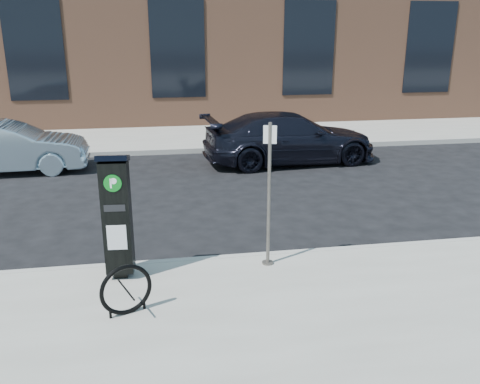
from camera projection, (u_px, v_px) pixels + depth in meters
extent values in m
plane|color=black|center=(222.00, 265.00, 8.26)|extent=(120.00, 120.00, 0.00)
cube|color=gray|center=(178.00, 120.00, 21.40)|extent=(60.00, 12.00, 0.15)
cube|color=#9E9B93|center=(222.00, 261.00, 8.22)|extent=(60.00, 0.12, 0.16)
cube|color=#9E9B93|center=(188.00, 151.00, 15.77)|extent=(60.00, 0.12, 0.16)
cube|color=#8C593F|center=(171.00, 23.00, 23.03)|extent=(28.00, 10.00, 8.00)
cube|color=black|center=(35.00, 50.00, 17.82)|extent=(2.00, 0.06, 3.50)
cube|color=black|center=(178.00, 49.00, 18.61)|extent=(2.00, 0.06, 3.50)
cube|color=black|center=(309.00, 48.00, 19.41)|extent=(2.00, 0.06, 3.50)
cube|color=black|center=(430.00, 48.00, 20.20)|extent=(2.00, 0.06, 3.50)
cube|color=black|center=(122.00, 273.00, 7.55)|extent=(0.21, 0.21, 0.10)
cube|color=black|center=(117.00, 217.00, 7.28)|extent=(0.41, 0.37, 1.66)
cube|color=black|center=(113.00, 158.00, 7.02)|extent=(0.46, 0.41, 0.15)
cylinder|color=#085D16|center=(113.00, 183.00, 6.95)|extent=(0.25, 0.03, 0.24)
cube|color=white|center=(113.00, 183.00, 6.95)|extent=(0.09, 0.01, 0.14)
cube|color=silver|center=(117.00, 238.00, 7.19)|extent=(0.27, 0.03, 0.37)
cube|color=black|center=(115.00, 208.00, 7.06)|extent=(0.29, 0.03, 0.10)
cylinder|color=#4B4742|center=(268.00, 263.00, 7.95)|extent=(0.18, 0.18, 0.03)
cylinder|color=#4B4742|center=(269.00, 196.00, 7.62)|extent=(0.05, 0.05, 2.23)
cube|color=silver|center=(270.00, 135.00, 7.34)|extent=(0.19, 0.07, 0.27)
torus|color=black|center=(126.00, 290.00, 6.45)|extent=(0.66, 0.30, 0.69)
cylinder|color=black|center=(110.00, 313.00, 6.42)|extent=(0.03, 0.03, 0.14)
cylinder|color=black|center=(144.00, 304.00, 6.64)|extent=(0.03, 0.03, 0.14)
imported|color=#9CB7C7|center=(7.00, 148.00, 13.47)|extent=(4.17, 1.59, 1.36)
imported|color=black|center=(290.00, 138.00, 14.51)|extent=(5.09, 2.39, 1.44)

